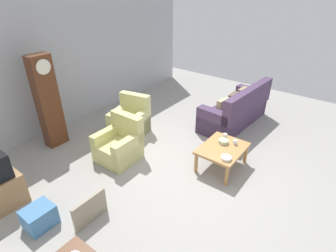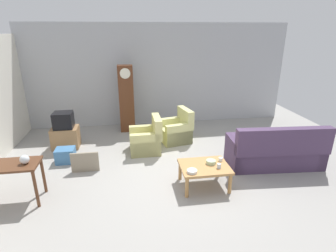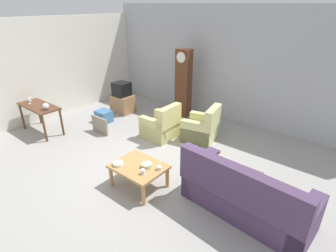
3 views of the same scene
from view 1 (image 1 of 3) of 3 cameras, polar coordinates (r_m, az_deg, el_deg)
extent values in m
plane|color=#999691|center=(5.48, 4.65, -8.60)|extent=(10.40, 10.40, 0.00)
cube|color=#ADAFB5|center=(7.14, -20.46, 13.27)|extent=(8.40, 0.16, 3.20)
cube|color=#4C3856|center=(7.12, 13.59, 2.29)|extent=(2.16, 0.99, 0.44)
cube|color=#4C3856|center=(6.77, 16.74, 5.27)|extent=(2.11, 0.36, 0.60)
cube|color=#4C3856|center=(7.85, 17.03, 5.34)|extent=(0.30, 0.86, 0.68)
cube|color=#4C3856|center=(6.34, 9.60, 0.44)|extent=(0.30, 0.86, 0.68)
cube|color=#9E8966|center=(7.38, 15.45, 6.43)|extent=(0.37, 0.14, 0.36)
cube|color=brown|center=(6.98, 13.61, 5.34)|extent=(0.36, 0.12, 0.36)
cube|color=#C6B284|center=(6.59, 11.57, 4.12)|extent=(0.38, 0.19, 0.36)
cube|color=#CCC67A|center=(5.65, -10.55, -5.23)|extent=(0.77, 0.77, 0.40)
cube|color=#CCC67A|center=(5.60, -8.64, 0.12)|extent=(0.19, 0.76, 0.52)
cube|color=#CCC67A|center=(5.79, -12.71, -3.37)|extent=(0.76, 0.17, 0.60)
cube|color=#CCC67A|center=(5.41, -8.43, -5.46)|extent=(0.76, 0.17, 0.60)
cube|color=#CFCF85|center=(6.50, -8.18, -0.10)|extent=(0.90, 0.90, 0.40)
cube|color=#CFCF85|center=(6.53, -6.97, 4.67)|extent=(0.34, 0.78, 0.52)
cube|color=#CFCF85|center=(6.60, -10.44, 1.19)|extent=(0.78, 0.32, 0.60)
cube|color=#CFCF85|center=(6.31, -5.94, 0.12)|extent=(0.78, 0.32, 0.60)
cube|color=#B27F47|center=(5.32, 11.49, -4.69)|extent=(0.96, 0.76, 0.05)
cylinder|color=#B27F47|center=(5.04, 12.32, -10.26)|extent=(0.07, 0.07, 0.41)
cylinder|color=#B27F47|center=(5.68, 16.12, -5.72)|extent=(0.07, 0.07, 0.41)
cylinder|color=#B27F47|center=(5.26, 5.96, -7.71)|extent=(0.07, 0.07, 0.41)
cylinder|color=#B27F47|center=(5.88, 10.34, -3.65)|extent=(0.07, 0.07, 0.41)
cube|color=#562D19|center=(6.24, -24.10, 4.59)|extent=(0.44, 0.28, 2.03)
cylinder|color=silver|center=(5.86, -24.91, 11.29)|extent=(0.30, 0.02, 0.30)
cube|color=gray|center=(4.47, -16.18, -16.68)|extent=(0.60, 0.05, 0.46)
cube|color=teal|center=(4.70, -25.60, -17.00)|extent=(0.43, 0.36, 0.34)
cylinder|color=white|center=(5.63, 12.00, -1.95)|extent=(0.09, 0.09, 0.07)
cylinder|color=silver|center=(5.43, 14.04, -3.35)|extent=(0.08, 0.08, 0.09)
cylinder|color=white|center=(4.98, 12.23, -6.65)|extent=(0.19, 0.19, 0.05)
cylinder|color=#B2C69E|center=(5.42, 11.68, -3.22)|extent=(0.20, 0.20, 0.07)
camera|label=2|loc=(3.82, 81.29, -1.32)|focal=28.40mm
camera|label=3|loc=(7.20, 49.28, 18.69)|focal=28.31mm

